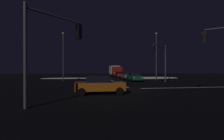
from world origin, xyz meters
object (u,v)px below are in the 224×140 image
sedan_orange_crossing (99,85)px  sedan_green (134,77)px  streetlamp_right_near (156,53)px  traffic_signal_sw (53,39)px  sedan_red (120,74)px  box_truck (115,70)px  streetlamp_left_near (63,53)px  traffic_signal_ne (161,56)px  sedan_gray (127,75)px

sedan_orange_crossing → sedan_green: bearing=62.6°
streetlamp_right_near → traffic_signal_sw: bearing=-127.8°
sedan_green → sedan_orange_crossing: size_ratio=1.00×
sedan_red → traffic_signal_sw: (-10.26, -29.41, 3.21)m
streetlamp_right_near → sedan_red: bearing=120.2°
sedan_red → box_truck: size_ratio=0.52×
sedan_red → streetlamp_left_near: size_ratio=0.50×
sedan_green → traffic_signal_ne: traffic_signal_ne is taller
sedan_red → sedan_gray: bearing=-88.3°
traffic_signal_ne → streetlamp_right_near: bearing=71.7°
sedan_orange_crossing → streetlamp_left_near: size_ratio=0.50×
box_truck → sedan_orange_crossing: bearing=-102.2°
traffic_signal_ne → sedan_gray: bearing=107.0°
sedan_red → streetlamp_right_near: (5.39, -9.26, 4.52)m
sedan_green → sedan_gray: same height
box_truck → sedan_orange_crossing: size_ratio=1.91×
traffic_signal_sw → streetlamp_left_near: bearing=95.5°
sedan_red → streetlamp_right_near: size_ratio=0.47×
sedan_red → box_truck: (0.13, 7.42, 0.91)m
traffic_signal_ne → streetlamp_right_near: (2.22, 6.72, 1.12)m
streetlamp_left_near → box_truck: bearing=53.6°
sedan_gray → traffic_signal_ne: 10.76m
traffic_signal_sw → streetlamp_left_near: streetlamp_left_near is taller
sedan_red → box_truck: box_truck is taller
sedan_orange_crossing → streetlamp_left_near: streetlamp_left_near is taller
streetlamp_right_near → sedan_green: bearing=-153.1°
sedan_red → box_truck: bearing=89.0°
sedan_green → sedan_gray: bearing=89.7°
traffic_signal_sw → sedan_gray: bearing=65.8°
box_truck → streetlamp_left_near: bearing=-126.4°
sedan_gray → streetlamp_right_near: 7.54m
streetlamp_right_near → box_truck: bearing=107.5°
sedan_red → streetlamp_right_near: bearing=-59.8°
sedan_gray → sedan_red: (-0.18, 6.22, 0.00)m
sedan_red → streetlamp_left_near: bearing=-142.8°
sedan_green → streetlamp_right_near: (5.24, 2.66, 4.52)m
sedan_gray → traffic_signal_sw: size_ratio=0.75×
box_truck → streetlamp_right_near: size_ratio=0.90×
box_truck → traffic_signal_sw: (-10.39, -36.83, 2.30)m
box_truck → streetlamp_left_near: streetlamp_left_near is taller
sedan_red → sedan_green: bearing=-89.3°
sedan_orange_crossing → streetlamp_right_near: streetlamp_right_near is taller
sedan_gray → sedan_red: size_ratio=1.00×
sedan_green → sedan_orange_crossing: (-7.21, -13.91, 0.00)m
sedan_gray → streetlamp_right_near: streetlamp_right_near is taller
sedan_red → traffic_signal_ne: 16.64m
streetlamp_left_near → sedan_orange_crossing: bearing=-72.8°
streetlamp_left_near → streetlamp_right_near: 17.58m
sedan_gray → traffic_signal_sw: traffic_signal_sw is taller
box_truck → sedan_orange_crossing: (-7.19, -33.25, -0.91)m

